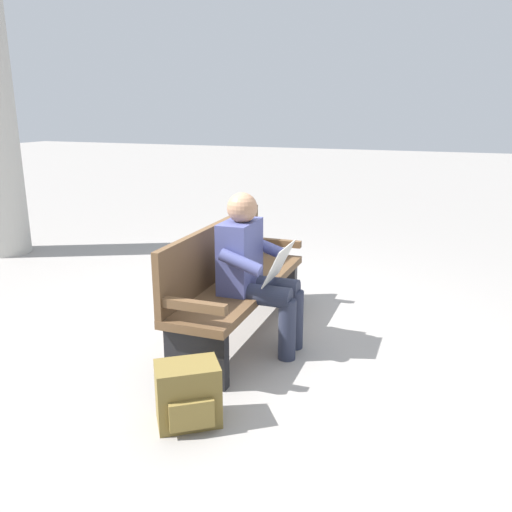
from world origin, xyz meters
The scene contains 4 objects.
ground_plane centered at (0.00, 0.00, 0.00)m, with size 40.00×40.00×0.00m, color gray.
bench_near centered at (0.00, -0.07, 0.46)m, with size 1.81×0.51×0.90m.
person_seated centered at (0.14, 0.16, 0.63)m, with size 0.57×0.58×1.18m.
backpack centered at (1.22, 0.17, 0.18)m, with size 0.41×0.43×0.36m.
Camera 1 is at (3.59, 1.49, 1.76)m, focal length 37.11 mm.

